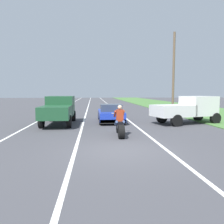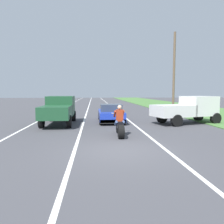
# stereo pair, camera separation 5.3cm
# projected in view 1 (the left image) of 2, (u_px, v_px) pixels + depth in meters

# --- Properties ---
(ground_plane) EXTENTS (160.00, 160.00, 0.00)m
(ground_plane) POSITION_uv_depth(u_px,v_px,m) (121.00, 150.00, 8.50)
(ground_plane) COLOR #424247
(lane_stripe_left_solid) EXTENTS (0.14, 120.00, 0.01)m
(lane_stripe_left_solid) POSITION_uv_depth(u_px,v_px,m) (59.00, 110.00, 27.84)
(lane_stripe_left_solid) COLOR white
(lane_stripe_left_solid) RESTS_ON ground
(lane_stripe_right_solid) EXTENTS (0.14, 120.00, 0.01)m
(lane_stripe_right_solid) POSITION_uv_depth(u_px,v_px,m) (115.00, 109.00, 28.49)
(lane_stripe_right_solid) COLOR white
(lane_stripe_right_solid) RESTS_ON ground
(lane_stripe_centre_dashed) EXTENTS (0.14, 120.00, 0.01)m
(lane_stripe_centre_dashed) POSITION_uv_depth(u_px,v_px,m) (87.00, 110.00, 28.17)
(lane_stripe_centre_dashed) COLOR white
(lane_stripe_centre_dashed) RESTS_ON ground
(grass_verge_right) EXTENTS (10.00, 120.00, 0.06)m
(grass_verge_right) POSITION_uv_depth(u_px,v_px,m) (188.00, 109.00, 29.40)
(grass_verge_right) COLOR #477538
(grass_verge_right) RESTS_ON ground
(motorcycle_with_rider) EXTENTS (0.70, 2.21, 1.62)m
(motorcycle_with_rider) POSITION_uv_depth(u_px,v_px,m) (120.00, 125.00, 11.15)
(motorcycle_with_rider) COLOR black
(motorcycle_with_rider) RESTS_ON ground
(sports_car_blue) EXTENTS (1.84, 4.30, 1.37)m
(sports_car_blue) POSITION_uv_depth(u_px,v_px,m) (111.00, 114.00, 16.57)
(sports_car_blue) COLOR #1E38B2
(sports_car_blue) RESTS_ON ground
(pickup_truck_left_lane_dark_green) EXTENTS (2.02, 4.80, 1.98)m
(pickup_truck_left_lane_dark_green) POSITION_uv_depth(u_px,v_px,m) (59.00, 109.00, 15.29)
(pickup_truck_left_lane_dark_green) COLOR #1E4C2D
(pickup_truck_left_lane_dark_green) RESTS_ON ground
(pickup_truck_right_shoulder_white) EXTENTS (5.14, 3.14, 1.98)m
(pickup_truck_right_shoulder_white) POSITION_uv_depth(u_px,v_px,m) (188.00, 108.00, 15.64)
(pickup_truck_right_shoulder_white) COLOR silver
(pickup_truck_right_shoulder_white) RESTS_ON ground
(utility_pole_roadside) EXTENTS (0.24, 0.24, 8.54)m
(utility_pole_roadside) POSITION_uv_depth(u_px,v_px,m) (173.00, 73.00, 22.85)
(utility_pole_roadside) COLOR brown
(utility_pole_roadside) RESTS_ON ground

